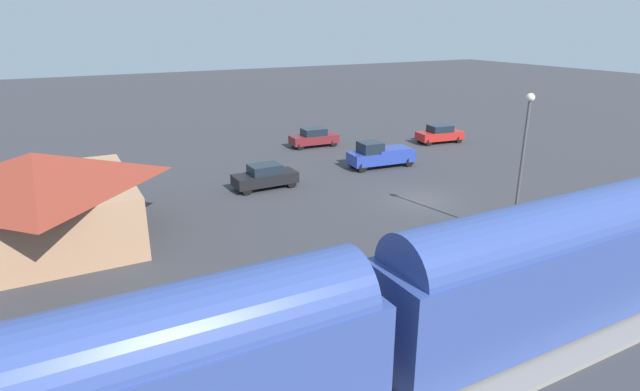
{
  "coord_description": "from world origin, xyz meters",
  "views": [
    {
      "loc": [
        -24.95,
        20.94,
        11.19
      ],
      "look_at": [
        1.4,
        6.83,
        1.0
      ],
      "focal_mm": 28.61,
      "sensor_mm": 36.0,
      "label": 1
    }
  ],
  "objects": [
    {
      "name": "pickup_blue",
      "position": [
        8.07,
        -2.25,
        1.03
      ],
      "size": [
        2.43,
        5.55,
        2.14
      ],
      "color": "#283D9E",
      "rests_on": "ground"
    },
    {
      "name": "ground_plane",
      "position": [
        0.0,
        0.0,
        0.0
      ],
      "size": [
        200.0,
        200.0,
        0.0
      ],
      "primitive_type": "plane",
      "color": "#38383D"
    },
    {
      "name": "pedestrian_waiting_far",
      "position": [
        -10.71,
        1.04,
        1.28
      ],
      "size": [
        0.36,
        0.36,
        1.71
      ],
      "color": "#333338",
      "rests_on": "platform"
    },
    {
      "name": "railway_track",
      "position": [
        -14.0,
        0.0,
        0.09
      ],
      "size": [
        4.8,
        70.0,
        0.3
      ],
      "color": "gray",
      "rests_on": "ground"
    },
    {
      "name": "sedan_black",
      "position": [
        7.24,
        8.11,
        0.88
      ],
      "size": [
        1.9,
        4.52,
        1.74
      ],
      "color": "black",
      "rests_on": "ground"
    },
    {
      "name": "sedan_red",
      "position": [
        12.63,
        -12.41,
        0.88
      ],
      "size": [
        2.38,
        4.69,
        1.74
      ],
      "color": "red",
      "rests_on": "ground"
    },
    {
      "name": "sedan_maroon",
      "position": [
        16.97,
        -0.85,
        0.88
      ],
      "size": [
        2.13,
        4.61,
        1.74
      ],
      "color": "maroon",
      "rests_on": "ground"
    },
    {
      "name": "pedestrian_on_platform",
      "position": [
        -9.99,
        -5.08,
        1.28
      ],
      "size": [
        0.36,
        0.36,
        1.71
      ],
      "color": "#23284C",
      "rests_on": "platform"
    },
    {
      "name": "platform",
      "position": [
        -10.0,
        0.0,
        0.15
      ],
      "size": [
        3.2,
        46.0,
        0.3
      ],
      "color": "#B7B2A8",
      "rests_on": "ground"
    },
    {
      "name": "station_building",
      "position": [
        4.0,
        22.0,
        2.57
      ],
      "size": [
        10.54,
        9.77,
        4.95
      ],
      "color": "tan",
      "rests_on": "ground"
    },
    {
      "name": "light_pole_near_platform",
      "position": [
        -7.2,
        -0.57,
        4.92
      ],
      "size": [
        0.44,
        0.44,
        7.82
      ],
      "color": "#515156",
      "rests_on": "ground"
    }
  ]
}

